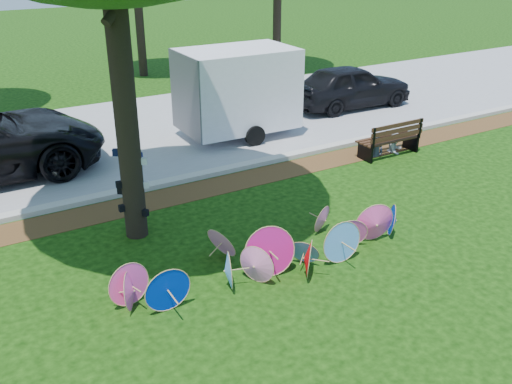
{
  "coord_description": "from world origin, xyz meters",
  "views": [
    {
      "loc": [
        -4.8,
        -6.92,
        5.59
      ],
      "look_at": [
        0.5,
        2.0,
        0.9
      ],
      "focal_mm": 40.0,
      "sensor_mm": 36.0,
      "label": 1
    }
  ],
  "objects_px": {
    "parasol_pile": "(275,251)",
    "person_left": "(378,134)",
    "park_bench": "(388,138)",
    "cargo_trailer": "(237,89)",
    "person_right": "(397,133)",
    "dark_pickup": "(351,86)"
  },
  "relations": [
    {
      "from": "dark_pickup",
      "to": "park_bench",
      "type": "bearing_deg",
      "value": 155.58
    },
    {
      "from": "park_bench",
      "to": "person_right",
      "type": "xyz_separation_m",
      "value": [
        0.35,
        0.05,
        0.07
      ]
    },
    {
      "from": "parasol_pile",
      "to": "park_bench",
      "type": "height_order",
      "value": "park_bench"
    },
    {
      "from": "cargo_trailer",
      "to": "park_bench",
      "type": "xyz_separation_m",
      "value": [
        2.76,
        -3.56,
        -0.96
      ]
    },
    {
      "from": "parasol_pile",
      "to": "cargo_trailer",
      "type": "distance_m",
      "value": 7.77
    },
    {
      "from": "person_left",
      "to": "parasol_pile",
      "type": "bearing_deg",
      "value": -157.26
    },
    {
      "from": "cargo_trailer",
      "to": "person_left",
      "type": "bearing_deg",
      "value": -54.11
    },
    {
      "from": "person_right",
      "to": "cargo_trailer",
      "type": "bearing_deg",
      "value": 121.73
    },
    {
      "from": "dark_pickup",
      "to": "cargo_trailer",
      "type": "relative_size",
      "value": 1.34
    },
    {
      "from": "park_bench",
      "to": "cargo_trailer",
      "type": "bearing_deg",
      "value": 127.83
    },
    {
      "from": "park_bench",
      "to": "dark_pickup",
      "type": "bearing_deg",
      "value": 63.16
    },
    {
      "from": "person_left",
      "to": "park_bench",
      "type": "bearing_deg",
      "value": -17.82
    },
    {
      "from": "dark_pickup",
      "to": "person_right",
      "type": "xyz_separation_m",
      "value": [
        -1.82,
        -4.24,
        -0.2
      ]
    },
    {
      "from": "parasol_pile",
      "to": "dark_pickup",
      "type": "bearing_deg",
      "value": 43.9
    },
    {
      "from": "dark_pickup",
      "to": "person_right",
      "type": "bearing_deg",
      "value": 159.18
    },
    {
      "from": "person_right",
      "to": "dark_pickup",
      "type": "bearing_deg",
      "value": 56.91
    },
    {
      "from": "park_bench",
      "to": "person_left",
      "type": "relative_size",
      "value": 1.47
    },
    {
      "from": "parasol_pile",
      "to": "person_left",
      "type": "xyz_separation_m",
      "value": [
        5.54,
        3.52,
        0.26
      ]
    },
    {
      "from": "parasol_pile",
      "to": "person_left",
      "type": "distance_m",
      "value": 6.57
    },
    {
      "from": "dark_pickup",
      "to": "cargo_trailer",
      "type": "height_order",
      "value": "cargo_trailer"
    },
    {
      "from": "park_bench",
      "to": "parasol_pile",
      "type": "bearing_deg",
      "value": -149.48
    },
    {
      "from": "parasol_pile",
      "to": "person_right",
      "type": "distance_m",
      "value": 7.17
    }
  ]
}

